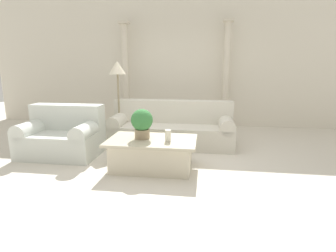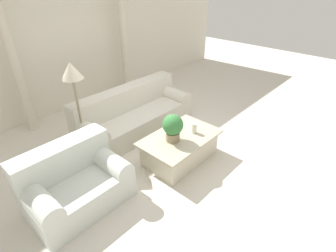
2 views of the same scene
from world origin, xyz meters
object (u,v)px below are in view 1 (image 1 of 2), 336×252
Objects in this scene: potted_plant at (142,122)px; floor_lamp at (118,74)px; sofa_long at (172,128)px; coffee_table at (152,153)px; loveseat at (63,135)px.

floor_lamp is (-0.78, 1.31, 0.67)m from potted_plant.
sofa_long is 1.48m from floor_lamp.
loveseat is at bearing 165.80° from coffee_table.
coffee_table is at bearing -14.20° from loveseat.
loveseat is at bearing -127.89° from floor_lamp.
potted_plant is at bearing -102.62° from sofa_long.
coffee_table is at bearing -54.84° from floor_lamp.
floor_lamp reaches higher than coffee_table.
potted_plant is (1.50, -0.39, 0.35)m from loveseat.
coffee_table is at bearing -95.62° from sofa_long.
sofa_long is at bearing 25.71° from loveseat.
sofa_long and loveseat have the same top height.
floor_lamp is (-0.94, 1.33, 1.13)m from coffee_table.
sofa_long is 1.81× the size of coffee_table.
loveseat is 1.59m from potted_plant.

